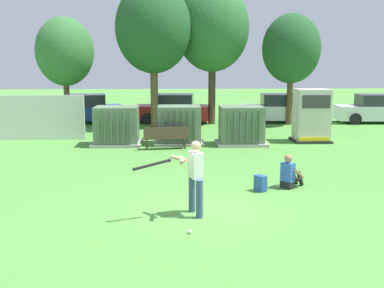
# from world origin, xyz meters

# --- Properties ---
(ground_plane) EXTENTS (96.00, 96.00, 0.00)m
(ground_plane) POSITION_xyz_m (0.00, 0.00, 0.00)
(ground_plane) COLOR #51933D
(fence_panel) EXTENTS (4.80, 0.12, 2.00)m
(fence_panel) POSITION_xyz_m (-6.97, 10.50, 1.00)
(fence_panel) COLOR silver
(fence_panel) RESTS_ON ground
(transformer_west) EXTENTS (2.10, 1.70, 1.62)m
(transformer_west) POSITION_xyz_m (-2.98, 9.06, 0.79)
(transformer_west) COLOR #9E9B93
(transformer_west) RESTS_ON ground
(transformer_mid_west) EXTENTS (2.10, 1.70, 1.62)m
(transformer_mid_west) POSITION_xyz_m (-0.35, 9.19, 0.79)
(transformer_mid_west) COLOR #9E9B93
(transformer_mid_west) RESTS_ON ground
(transformer_mid_east) EXTENTS (2.10, 1.70, 1.62)m
(transformer_mid_east) POSITION_xyz_m (2.28, 8.92, 0.79)
(transformer_mid_east) COLOR #9E9B93
(transformer_mid_east) RESTS_ON ground
(generator_enclosure) EXTENTS (1.60, 1.40, 2.30)m
(generator_enclosure) POSITION_xyz_m (5.44, 9.49, 1.14)
(generator_enclosure) COLOR #262626
(generator_enclosure) RESTS_ON ground
(park_bench) EXTENTS (1.84, 0.63, 0.92)m
(park_bench) POSITION_xyz_m (-0.90, 7.92, 0.54)
(park_bench) COLOR #4C3828
(park_bench) RESTS_ON ground
(batter) EXTENTS (1.59, 0.80, 1.74)m
(batter) POSITION_xyz_m (-0.19, -0.25, 0.98)
(batter) COLOR #384C75
(batter) RESTS_ON ground
(sports_ball) EXTENTS (0.09, 0.09, 0.09)m
(sports_ball) POSITION_xyz_m (-0.33, -1.45, 0.04)
(sports_ball) COLOR white
(sports_ball) RESTS_ON ground
(seated_spectator) EXTENTS (0.76, 0.71, 0.96)m
(seated_spectator) POSITION_xyz_m (2.63, 2.01, 0.38)
(seated_spectator) COLOR black
(seated_spectator) RESTS_ON ground
(backpack) EXTENTS (0.37, 0.38, 0.44)m
(backpack) POSITION_xyz_m (1.74, 1.68, 0.21)
(backpack) COLOR #264C8C
(backpack) RESTS_ON ground
(tree_left) EXTENTS (3.02, 3.02, 5.77)m
(tree_left) POSITION_xyz_m (-6.23, 14.70, 3.96)
(tree_left) COLOR brown
(tree_left) RESTS_ON ground
(tree_center_left) EXTENTS (3.92, 3.92, 7.50)m
(tree_center_left) POSITION_xyz_m (-1.56, 14.26, 5.14)
(tree_center_left) COLOR brown
(tree_center_left) RESTS_ON ground
(tree_center_right) EXTENTS (3.99, 3.99, 7.63)m
(tree_center_right) POSITION_xyz_m (1.60, 15.49, 5.23)
(tree_center_right) COLOR #4C3828
(tree_center_right) RESTS_ON ground
(tree_right) EXTENTS (3.15, 3.15, 6.02)m
(tree_right) POSITION_xyz_m (5.85, 15.01, 4.13)
(tree_right) COLOR brown
(tree_right) RESTS_ON ground
(parked_car_leftmost) EXTENTS (4.41, 2.38, 1.62)m
(parked_car_leftmost) POSITION_xyz_m (-5.58, 16.25, 0.75)
(parked_car_leftmost) COLOR navy
(parked_car_leftmost) RESTS_ON ground
(parked_car_left_of_center) EXTENTS (4.35, 2.24, 1.62)m
(parked_car_left_of_center) POSITION_xyz_m (-0.60, 16.16, 0.75)
(parked_car_left_of_center) COLOR maroon
(parked_car_left_of_center) RESTS_ON ground
(parked_car_right_of_center) EXTENTS (4.30, 2.12, 1.62)m
(parked_car_right_of_center) POSITION_xyz_m (5.48, 16.01, 0.75)
(parked_car_right_of_center) COLOR silver
(parked_car_right_of_center) RESTS_ON ground
(parked_car_rightmost) EXTENTS (4.29, 2.09, 1.62)m
(parked_car_rightmost) POSITION_xyz_m (10.90, 15.52, 0.75)
(parked_car_rightmost) COLOR silver
(parked_car_rightmost) RESTS_ON ground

